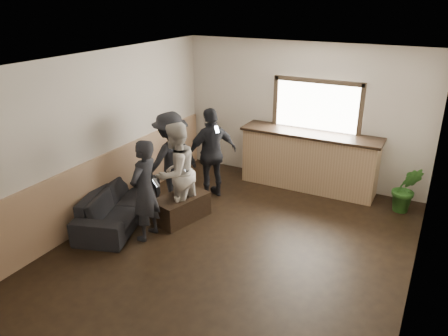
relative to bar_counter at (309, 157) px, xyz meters
The scene contains 12 objects.
ground 2.79m from the bar_counter, 96.35° to the right, with size 5.00×6.00×0.01m, color black.
room_shell 3.00m from the bar_counter, 111.04° to the right, with size 5.01×6.01×2.80m.
bar_counter is the anchor object (origin of this frame).
sofa 3.74m from the bar_counter, 131.15° to the right, with size 2.07×0.81×0.61m, color black.
coffee_table 2.79m from the bar_counter, 123.47° to the right, with size 0.53×0.95×0.42m, color black.
cup_a 2.66m from the bar_counter, 126.66° to the right, with size 0.13×0.13×0.10m, color silver.
cup_b 2.90m from the bar_counter, 120.18° to the right, with size 0.10×0.10×0.09m, color silver.
potted_plant 1.88m from the bar_counter, ahead, with size 0.48×0.39×0.87m, color #2D6623.
person_a 3.49m from the bar_counter, 118.69° to the right, with size 0.47×0.61×1.63m.
person_b 2.82m from the bar_counter, 124.11° to the right, with size 0.77×0.93×1.72m.
person_c 2.73m from the bar_counter, 137.37° to the right, with size 1.01×1.27×1.73m.
person_d 1.96m from the bar_counter, 140.34° to the right, with size 0.92×1.07×1.72m.
Camera 1 is at (2.54, -5.19, 3.65)m, focal length 35.00 mm.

